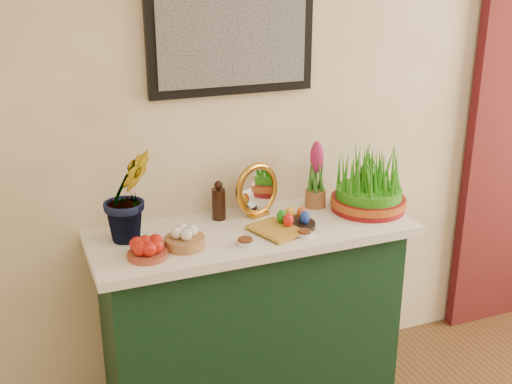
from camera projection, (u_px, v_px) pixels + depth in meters
sideboard at (252, 321)px, 2.93m from camera, size 1.30×0.45×0.85m
tablecloth at (252, 232)px, 2.78m from camera, size 1.40×0.55×0.04m
hyacinth_green at (127, 181)px, 2.57m from camera, size 0.30×0.27×0.51m
apple_bowl at (148, 249)px, 2.49m from camera, size 0.17×0.17×0.08m
garlic_basket at (184, 239)px, 2.57m from camera, size 0.21×0.21×0.09m
vinegar_cruet at (219, 202)px, 2.84m from camera, size 0.06×0.06×0.18m
mirror at (257, 190)px, 2.87m from camera, size 0.25×0.14×0.25m
book at (261, 235)px, 2.67m from camera, size 0.21×0.25×0.03m
spice_dish_left at (245, 242)px, 2.60m from camera, size 0.07×0.07×0.03m
spice_dish_right at (304, 233)px, 2.68m from camera, size 0.07×0.07×0.03m
egg_plate at (293, 221)px, 2.77m from camera, size 0.20×0.20×0.08m
hyacinth_pink at (316, 178)px, 2.96m from camera, size 0.10×0.10×0.32m
wheatgrass_sabzeh at (369, 184)px, 2.93m from camera, size 0.35×0.35×0.29m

